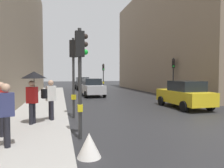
{
  "coord_description": "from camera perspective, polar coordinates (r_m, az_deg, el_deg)",
  "views": [
    {
      "loc": [
        -5.42,
        -7.25,
        2.18
      ],
      "look_at": [
        -0.72,
        11.99,
        1.27
      ],
      "focal_mm": 33.93,
      "sensor_mm": 36.0,
      "label": 1
    }
  ],
  "objects": [
    {
      "name": "ground_plane",
      "position": [
        9.31,
        22.84,
        -11.13
      ],
      "size": [
        120.0,
        120.0,
        0.0
      ],
      "primitive_type": "plane",
      "color": "#28282B"
    },
    {
      "name": "sidewalk_kerb",
      "position": [
        13.46,
        -18.24,
        -6.49
      ],
      "size": [
        2.8,
        40.0,
        0.16
      ],
      "primitive_type": "cube",
      "color": "#A8A5A0",
      "rests_on": "ground"
    },
    {
      "name": "building_facade_right",
      "position": [
        30.07,
        20.14,
        10.95
      ],
      "size": [
        12.0,
        24.91,
        13.23
      ],
      "primitive_type": "cube",
      "color": "gray",
      "rests_on": "ground"
    },
    {
      "name": "traffic_light_mid_street",
      "position": [
        20.46,
        16.19,
        3.57
      ],
      "size": [
        0.34,
        0.45,
        3.71
      ],
      "color": "#2D2D2D",
      "rests_on": "ground"
    },
    {
      "name": "traffic_light_far_median",
      "position": [
        28.98,
        -2.35,
        3.28
      ],
      "size": [
        0.24,
        0.43,
        3.64
      ],
      "color": "#2D2D2D",
      "rests_on": "ground"
    },
    {
      "name": "traffic_light_near_right",
      "position": [
        10.64,
        -10.26,
        5.53
      ],
      "size": [
        0.44,
        0.38,
        3.96
      ],
      "color": "#2D2D2D",
      "rests_on": "ground"
    },
    {
      "name": "traffic_light_near_left",
      "position": [
        7.15,
        -8.48,
        5.59
      ],
      "size": [
        0.43,
        0.25,
        3.7
      ],
      "color": "#2D2D2D",
      "rests_on": "ground"
    },
    {
      "name": "car_silver_hatchback",
      "position": [
        21.2,
        -5.38,
        -0.91
      ],
      "size": [
        2.22,
        4.3,
        1.76
      ],
      "color": "#BCBCC1",
      "rests_on": "ground"
    },
    {
      "name": "car_dark_suv",
      "position": [
        30.38,
        -7.93,
        0.14
      ],
      "size": [
        2.2,
        4.29,
        1.76
      ],
      "color": "black",
      "rests_on": "ground"
    },
    {
      "name": "car_yellow_taxi",
      "position": [
        14.45,
        18.96,
        -2.69
      ],
      "size": [
        2.09,
        4.24,
        1.76
      ],
      "color": "yellow",
      "rests_on": "ground"
    },
    {
      "name": "pedestrian_with_umbrella",
      "position": [
        9.11,
        -20.42,
        0.31
      ],
      "size": [
        1.0,
        1.0,
        2.14
      ],
      "color": "black",
      "rests_on": "sidewalk_kerb"
    },
    {
      "name": "pedestrian_with_grey_backpack",
      "position": [
        6.61,
        -26.97,
        -6.52
      ],
      "size": [
        0.65,
        0.45,
        1.77
      ],
      "color": "black",
      "rests_on": "sidewalk_kerb"
    },
    {
      "name": "pedestrian_with_black_backpack",
      "position": [
        9.75,
        -16.37,
        -3.48
      ],
      "size": [
        0.66,
        0.46,
        1.77
      ],
      "color": "black",
      "rests_on": "sidewalk_kerb"
    },
    {
      "name": "pedestrian_in_red_jacket",
      "position": [
        7.81,
        -27.65,
        -5.41
      ],
      "size": [
        0.46,
        0.36,
        1.77
      ],
      "color": "black",
      "rests_on": "sidewalk_kerb"
    },
    {
      "name": "warning_sign_triangle",
      "position": [
        5.8,
        -6.2,
        -16.07
      ],
      "size": [
        0.64,
        0.64,
        0.65
      ],
      "primitive_type": "cone",
      "color": "silver",
      "rests_on": "ground"
    }
  ]
}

